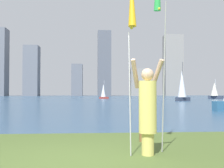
{
  "coord_description": "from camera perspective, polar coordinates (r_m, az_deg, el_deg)",
  "views": [
    {
      "loc": [
        0.41,
        -5.29,
        1.28
      ],
      "look_at": [
        1.78,
        13.08,
        1.85
      ],
      "focal_mm": 44.56,
      "sensor_mm": 36.0,
      "label": 1
    }
  ],
  "objects": [
    {
      "name": "ground",
      "position": [
        56.26,
        -4.69,
        -3.14
      ],
      "size": [
        120.0,
        138.0,
        0.12
      ],
      "color": "#475B28"
    },
    {
      "name": "person",
      "position": [
        5.79,
        7.31,
        -4.77
      ],
      "size": [
        0.73,
        0.54,
        1.99
      ],
      "rotation": [
        0.0,
        0.0,
        0.02
      ],
      "color": "#D8CC66",
      "rests_on": "ground"
    },
    {
      "name": "kite_flag_left",
      "position": [
        5.75,
        4.07,
        16.22
      ],
      "size": [
        0.16,
        0.61,
        3.73
      ],
      "color": "#B2B2B7",
      "rests_on": "ground"
    },
    {
      "name": "bag",
      "position": [
        7.46,
        6.59,
        -10.76
      ],
      "size": [
        0.23,
        0.14,
        0.23
      ],
      "color": "brown",
      "rests_on": "ground"
    },
    {
      "name": "sailboat_0",
      "position": [
        43.79,
        14.18,
        -0.41
      ],
      "size": [
        2.59,
        1.91,
        5.99
      ],
      "color": "#333D51",
      "rests_on": "ground"
    },
    {
      "name": "sailboat_3",
      "position": [
        57.89,
        -1.76,
        -1.67
      ],
      "size": [
        2.06,
        1.16,
        3.92
      ],
      "color": "maroon",
      "rests_on": "ground"
    },
    {
      "name": "sailboat_7",
      "position": [
        60.66,
        20.3,
        -1.21
      ],
      "size": [
        2.51,
        2.47,
        4.06
      ],
      "color": "#333D51",
      "rests_on": "ground"
    },
    {
      "name": "skyline_tower_0",
      "position": [
        116.48,
        -21.79,
        4.18
      ],
      "size": [
        4.36,
        6.47,
        26.21
      ],
      "color": "slate",
      "rests_on": "ground"
    },
    {
      "name": "skyline_tower_1",
      "position": [
        109.94,
        -16.16,
        2.6
      ],
      "size": [
        5.47,
        5.93,
        19.05
      ],
      "color": "slate",
      "rests_on": "ground"
    },
    {
      "name": "skyline_tower_2",
      "position": [
        112.59,
        -7.17,
        0.81
      ],
      "size": [
        4.33,
        6.09,
        12.65
      ],
      "color": "slate",
      "rests_on": "ground"
    },
    {
      "name": "skyline_tower_3",
      "position": [
        108.1,
        -1.6,
        4.18
      ],
      "size": [
        5.06,
        5.99,
        25.0
      ],
      "color": "#565B66",
      "rests_on": "ground"
    },
    {
      "name": "skyline_tower_4",
      "position": [
        109.42,
        5.22,
        0.37
      ],
      "size": [
        5.56,
        5.01,
        10.71
      ],
      "color": "gray",
      "rests_on": "ground"
    },
    {
      "name": "skyline_tower_5",
      "position": [
        113.6,
        12.4,
        3.73
      ],
      "size": [
        7.28,
        5.01,
        24.21
      ],
      "color": "gray",
      "rests_on": "ground"
    }
  ]
}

